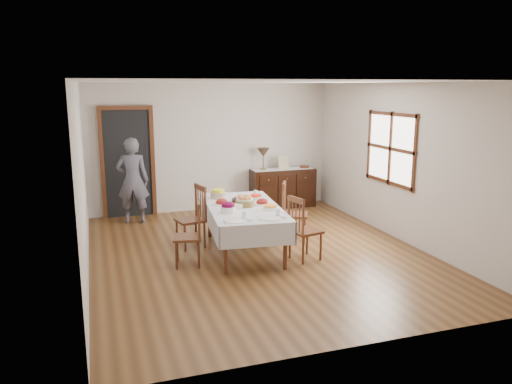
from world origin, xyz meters
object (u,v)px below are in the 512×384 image
object	(u,v)px
chair_left_near	(191,234)
person	(133,178)
dining_table	(244,212)
chair_right_near	(303,228)
sideboard	(283,188)
table_lamp	(263,153)
chair_right_far	(292,211)
chair_left_far	(193,216)

from	to	relation	value
chair_left_near	person	distance (m)	2.70
dining_table	chair_right_near	world-z (taller)	chair_right_near
chair_right_near	person	bearing A→B (deg)	23.22
chair_right_near	sideboard	distance (m)	3.35
table_lamp	person	bearing A→B (deg)	-173.14
chair_right_far	person	distance (m)	3.13
chair_right_near	chair_right_far	xyz separation A→B (m)	(0.22, 0.96, 0.01)
dining_table	table_lamp	distance (m)	2.91
chair_right_near	chair_right_far	size ratio (longest dim) A/B	0.98
chair_right_near	chair_right_far	distance (m)	0.98
dining_table	person	bearing A→B (deg)	129.30
chair_right_far	person	world-z (taller)	person
chair_left_far	chair_right_near	distance (m)	1.81
chair_left_near	chair_right_near	xyz separation A→B (m)	(1.62, -0.30, 0.02)
chair_left_near	person	world-z (taller)	person
table_lamp	chair_left_far	bearing A→B (deg)	-132.36
person	sideboard	bearing A→B (deg)	-163.78
chair_left_far	table_lamp	size ratio (longest dim) A/B	2.16
dining_table	person	size ratio (longest dim) A/B	1.28
chair_right_far	sideboard	world-z (taller)	chair_right_far
chair_left_far	sideboard	size ratio (longest dim) A/B	0.73
sideboard	table_lamp	world-z (taller)	table_lamp
chair_left_near	sideboard	bearing A→B (deg)	150.54
dining_table	chair_left_far	xyz separation A→B (m)	(-0.70, 0.49, -0.13)
chair_left_far	sideboard	distance (m)	3.13
table_lamp	dining_table	bearing A→B (deg)	-115.21
chair_right_near	person	distance (m)	3.66
chair_left_far	chair_left_near	bearing A→B (deg)	-26.10
dining_table	table_lamp	bearing A→B (deg)	70.90
sideboard	person	world-z (taller)	person
chair_left_far	sideboard	bearing A→B (deg)	119.06
dining_table	chair_right_near	size ratio (longest dim) A/B	2.28
dining_table	chair_right_near	bearing A→B (deg)	-36.01
dining_table	chair_left_near	size ratio (longest dim) A/B	2.38
chair_left_near	chair_right_near	distance (m)	1.64
chair_right_near	sideboard	size ratio (longest dim) A/B	0.71
chair_left_near	table_lamp	size ratio (longest dim) A/B	2.03
person	chair_right_far	bearing A→B (deg)	151.73
chair_right_near	person	world-z (taller)	person
chair_left_far	chair_right_far	xyz separation A→B (m)	(1.63, -0.18, -0.00)
chair_left_near	chair_right_near	world-z (taller)	chair_right_near
chair_right_near	sideboard	bearing A→B (deg)	-30.06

